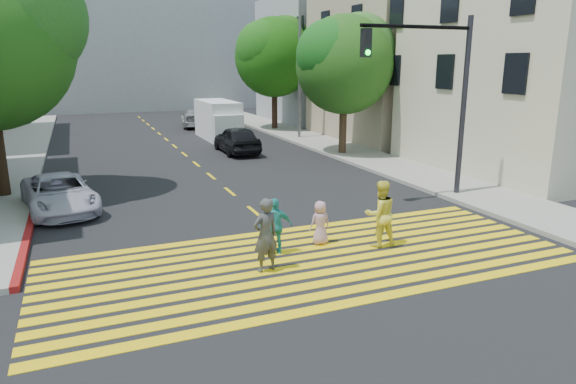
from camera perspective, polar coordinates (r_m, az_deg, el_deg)
ground at (r=12.21m, az=5.43°, el=-9.63°), size 120.00×120.00×0.00m
sidewalk_left at (r=32.38m, az=-27.82°, el=4.00°), size 3.00×40.00×0.15m
sidewalk_right at (r=28.82m, az=6.62°, el=4.49°), size 3.00×60.00×0.15m
curb_red at (r=16.65m, az=-26.93°, el=-4.27°), size 0.20×8.00×0.16m
crosswalk at (r=13.26m, az=2.85°, el=-7.56°), size 13.40×5.30×0.01m
lane_line at (r=33.14m, az=-12.96°, el=5.37°), size 0.12×34.40×0.01m
building_right_cream at (r=27.01m, az=27.07°, el=12.92°), size 10.00×10.00×10.00m
building_right_tan at (r=35.26m, az=13.19°, el=14.04°), size 10.00×10.00×10.00m
building_right_grey at (r=44.71m, az=4.81°, el=14.33°), size 10.00×10.00×10.00m
backdrop_block at (r=58.10m, az=-17.69°, el=14.70°), size 30.00×8.00×12.00m
tree_right_near at (r=27.74m, az=6.41°, el=14.44°), size 5.65×5.14×7.46m
tree_right_far at (r=38.12m, az=-1.46°, el=15.19°), size 6.94×6.74×8.20m
pedestrian_man at (r=12.30m, az=-2.52°, el=-4.81°), size 0.75×0.58×1.83m
pedestrian_woman at (r=14.18m, az=10.21°, el=-2.39°), size 0.95×0.77×1.85m
pedestrian_child at (r=14.21m, az=3.59°, el=-3.43°), size 0.62×0.42×1.23m
pedestrian_extra at (r=13.43m, az=-1.39°, el=-3.84°), size 0.94×0.50×1.52m
white_sedan at (r=18.92m, az=-24.07°, el=-0.17°), size 2.78×4.74×1.24m
dark_car_near at (r=28.67m, az=-5.71°, el=5.84°), size 1.82×4.45×1.51m
silver_car at (r=40.80m, az=-10.32°, el=8.11°), size 2.78×5.12×1.41m
dark_car_parked at (r=39.35m, az=-6.96°, el=8.03°), size 1.83×4.44×1.43m
white_van at (r=34.04m, az=-7.68°, el=7.81°), size 2.01×5.22×2.46m
traffic_signal at (r=19.05m, az=16.30°, el=11.54°), size 4.43×0.38×6.50m
street_lamp at (r=33.39m, az=0.97°, el=15.42°), size 2.20×0.24×9.74m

